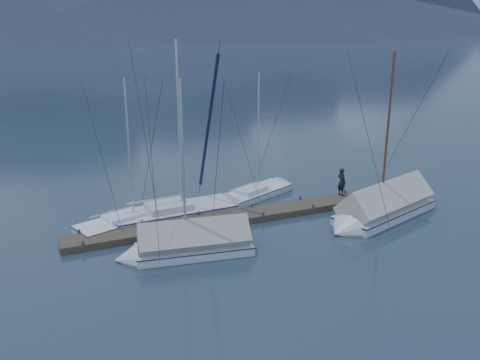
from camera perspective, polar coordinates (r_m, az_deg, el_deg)
name	(u,v)px	position (r m, az deg, el deg)	size (l,w,h in m)	color
ground	(256,234)	(24.97, 1.81, -6.10)	(1000.00, 1000.00, 0.00)	#162533
dock	(240,218)	(26.61, 0.00, -4.29)	(18.00, 1.50, 0.54)	#382D23
mooring_posts	(231,215)	(26.34, -1.00, -3.97)	(15.12, 1.52, 0.35)	#382D23
sailboat_open_left	(141,218)	(27.02, -11.05, -4.21)	(6.38, 3.64, 8.13)	silver
sailboat_open_mid	(192,211)	(27.54, -5.45, -3.45)	(7.69, 3.26, 10.04)	#B8BDC6
sailboat_open_right	(262,191)	(30.57, 2.52, -1.29)	(6.17, 3.89, 7.92)	silver
sailboat_covered_near	(379,210)	(27.65, 15.32, -3.27)	(7.66, 4.33, 9.53)	silver
sailboat_covered_far	(183,246)	(22.85, -6.39, -7.40)	(6.29, 2.83, 8.54)	silver
person	(342,182)	(29.64, 11.34, -0.19)	(0.59, 0.39, 1.61)	black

